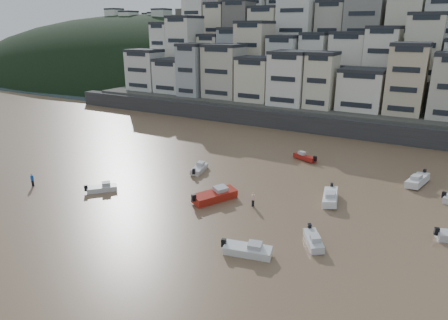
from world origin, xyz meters
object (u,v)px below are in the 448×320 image
Objects in this scene: boat_j at (102,187)px; boat_h at (305,156)px; boat_a at (248,249)px; person_pink at (253,199)px; boat_c at (215,194)px; boat_i at (418,179)px; boat_b at (314,239)px; person_blue at (32,180)px; boat_f at (199,168)px; boat_e at (331,196)px.

boat_h is at bearing 6.22° from boat_j.
boat_a is 2.87× the size of person_pink.
boat_c reaches higher than boat_i.
boat_b is at bearing -80.96° from boat_c.
boat_c is (-13.86, 4.13, 0.26)m from boat_b.
person_blue is at bearing 68.03° from boat_h.
boat_c is 3.62× the size of person_pink.
boat_j is at bearing 138.44° from boat_f.
person_pink is at bearing -53.39° from boat_c.
boat_c reaches higher than boat_b.
boat_e is 1.35× the size of boat_j.
boat_f is 30.55m from boat_i.
boat_f reaches higher than boat_h.
boat_f is 13.97m from person_pink.
boat_e is 16.15m from boat_h.
boat_f is 14.39m from boat_j.
boat_f is at bearing 70.26° from boat_h.
boat_i is (16.84, -2.57, 0.19)m from boat_h.
boat_a is 1.14× the size of boat_h.
boat_i is at bearing 129.87° from boat_e.
boat_a is 0.89× the size of boat_e.
boat_c is at bearing -149.16° from boat_f.
person_blue is (-16.53, -15.87, 0.24)m from boat_f.
boat_i reaches higher than boat_h.
boat_f is at bearing -105.27° from boat_e.
boat_b reaches higher than boat_j.
person_blue reaches higher than boat_i.
boat_e is 1.28× the size of boat_h.
boat_h is 1.05× the size of boat_j.
boat_h is at bearing -162.75° from boat_e.
person_blue and person_pink have the same top height.
boat_b is at bearing -131.88° from boat_f.
boat_a reaches higher than boat_f.
person_blue reaches higher than boat_h.
boat_b is 11.07m from boat_e.
boat_i reaches higher than boat_a.
boat_c is 1.13× the size of boat_e.
person_pink is (4.78, 0.93, 0.01)m from boat_c.
boat_e is at bearing -35.65° from boat_c.
boat_f is (-19.88, 0.96, -0.13)m from boat_e.
boat_i is at bearing 30.24° from person_blue.
person_blue is (-9.54, -3.28, 0.31)m from boat_j.
boat_e is at bearing -105.29° from boat_f.
boat_f is 17.64m from boat_h.
boat_c is 3.62× the size of person_blue.
boat_b is 37.97m from person_blue.
boat_i is 52.34m from person_blue.
boat_a reaches higher than boat_j.
boat_e is at bearing 22.27° from person_blue.
boat_b reaches higher than boat_h.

